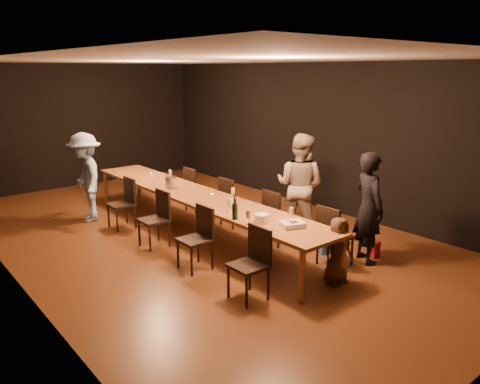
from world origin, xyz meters
TOP-DOWN VIEW (x-y plane):
  - ground at (0.00, 0.00)m, footprint 10.00×10.00m
  - room_shell at (0.00, 0.00)m, footprint 6.04×10.04m
  - table at (0.00, 0.00)m, footprint 0.90×6.00m
  - chair_right_0 at (0.85, -2.40)m, footprint 0.42×0.42m
  - chair_right_1 at (0.85, -1.20)m, footprint 0.42×0.42m
  - chair_right_2 at (0.85, 0.00)m, footprint 0.42×0.42m
  - chair_right_3 at (0.85, 1.20)m, footprint 0.42×0.42m
  - chair_left_0 at (-0.85, -2.40)m, footprint 0.42×0.42m
  - chair_left_1 at (-0.85, -1.20)m, footprint 0.42×0.42m
  - chair_left_2 at (-0.85, 0.00)m, footprint 0.42×0.42m
  - chair_left_3 at (-0.85, 1.20)m, footprint 0.42×0.42m
  - woman_birthday at (1.34, -2.61)m, footprint 0.62×0.73m
  - woman_tan at (1.41, -1.13)m, footprint 0.95×1.06m
  - man_blue at (-1.15, 2.03)m, footprint 0.82×1.20m
  - child at (0.40, -2.81)m, footprint 0.50×0.36m
  - gift_bag_red at (1.57, -2.60)m, footprint 0.22×0.14m
  - gift_bag_blue at (1.11, -2.02)m, footprint 0.26×0.21m
  - birthday_cake at (0.03, -2.30)m, footprint 0.39×0.35m
  - plate_stack at (-0.15, -1.87)m, footprint 0.25×0.25m
  - champagne_bottle at (-0.37, -1.54)m, footprint 0.09×0.09m
  - ice_bucket at (-0.09, 0.70)m, footprint 0.24×0.24m
  - wineglass_0 at (-0.36, -1.83)m, footprint 0.06×0.06m
  - wineglass_1 at (0.19, -2.13)m, footprint 0.06×0.06m
  - wineglass_2 at (-0.18, -1.18)m, footprint 0.06×0.06m
  - wineglass_3 at (0.27, -0.69)m, footprint 0.06×0.06m
  - wineglass_4 at (-0.17, 0.42)m, footprint 0.06×0.06m
  - wineglass_5 at (0.22, 1.20)m, footprint 0.06×0.06m
  - tealight_near at (0.15, -2.18)m, footprint 0.05×0.05m
  - tealight_mid at (0.15, -0.26)m, footprint 0.05×0.05m
  - tealight_far at (0.15, 1.85)m, footprint 0.05×0.05m

SIDE VIEW (x-z plane):
  - ground at x=0.00m, z-range 0.00..0.00m
  - gift_bag_red at x=1.57m, z-range 0.00..0.24m
  - gift_bag_blue at x=1.11m, z-range 0.00..0.28m
  - chair_right_0 at x=0.85m, z-range 0.00..0.93m
  - chair_right_1 at x=0.85m, z-range 0.00..0.93m
  - chair_right_2 at x=0.85m, z-range 0.00..0.93m
  - chair_right_3 at x=0.85m, z-range 0.00..0.93m
  - chair_left_0 at x=-0.85m, z-range 0.00..0.93m
  - chair_left_1 at x=-0.85m, z-range 0.00..0.93m
  - chair_left_2 at x=-0.85m, z-range 0.00..0.93m
  - chair_left_3 at x=-0.85m, z-range 0.00..0.93m
  - child at x=0.40m, z-range 0.00..0.93m
  - table at x=0.00m, z-range 0.33..1.08m
  - tealight_near at x=0.15m, z-range 0.75..0.78m
  - tealight_mid at x=0.15m, z-range 0.75..0.78m
  - tealight_far at x=0.15m, z-range 0.75..0.78m
  - birthday_cake at x=0.03m, z-range 0.75..0.82m
  - plate_stack at x=-0.15m, z-range 0.75..0.87m
  - woman_birthday at x=1.34m, z-range 0.00..1.70m
  - wineglass_0 at x=-0.36m, z-range 0.75..0.96m
  - wineglass_1 at x=0.19m, z-range 0.75..0.96m
  - wineglass_2 at x=-0.18m, z-range 0.75..0.96m
  - wineglass_3 at x=0.27m, z-range 0.75..0.96m
  - wineglass_4 at x=-0.17m, z-range 0.75..0.96m
  - wineglass_5 at x=0.22m, z-range 0.75..0.96m
  - ice_bucket at x=-0.09m, z-range 0.75..0.96m
  - man_blue at x=-1.15m, z-range 0.00..1.71m
  - woman_tan at x=1.41m, z-range 0.00..1.81m
  - champagne_bottle at x=-0.37m, z-range 0.75..1.11m
  - room_shell at x=0.00m, z-range 0.57..3.59m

